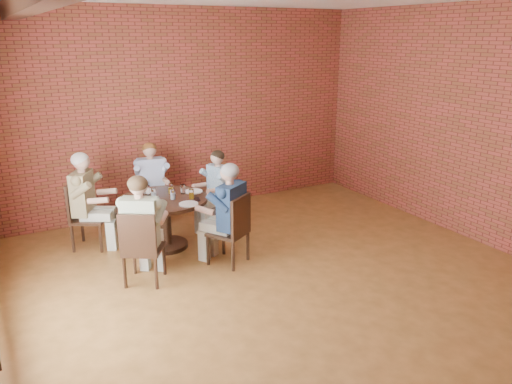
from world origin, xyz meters
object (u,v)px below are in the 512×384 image
chair_d (141,246)px  diner_e (228,214)px  chair_a (220,199)px  diner_d (142,230)px  chair_b (152,192)px  smartphone (197,199)px  chair_e (234,228)px  chair_c (82,213)px  diner_b (152,184)px  diner_c (88,201)px  diner_a (216,191)px  dining_table (164,213)px

chair_d → diner_e: 1.21m
chair_a → diner_d: (-1.57, -1.15, 0.19)m
chair_d → diner_d: 0.19m
chair_b → smartphone: 1.45m
chair_e → chair_c: bearing=-75.9°
diner_b → chair_c: diner_b is taller
diner_d → diner_e: bearing=-147.7°
chair_e → smartphone: (-0.24, 0.67, 0.23)m
chair_a → diner_c: diner_c is taller
diner_a → chair_c: size_ratio=1.31×
diner_a → chair_e: bearing=-28.9°
chair_a → diner_d: 1.96m
diner_a → chair_b: bearing=-153.3°
diner_c → diner_d: size_ratio=1.01×
chair_e → dining_table: bearing=-90.0°
diner_c → diner_a: bearing=-69.2°
chair_e → chair_d: bearing=-33.0°
diner_b → diner_c: 1.20m
diner_e → smartphone: diner_e is taller
chair_d → diner_d: bearing=-90.0°
chair_e → diner_e: size_ratio=0.70×
chair_a → diner_e: size_ratio=0.65×
chair_b → diner_b: 0.18m
smartphone → diner_e: bearing=-59.1°
diner_a → chair_b: size_ratio=1.37×
diner_e → smartphone: (-0.19, 0.59, 0.06)m
chair_b → dining_table: bearing=-90.0°
smartphone → diner_a: bearing=58.5°
chair_a → chair_d: 2.03m
chair_c → chair_b: bearing=-36.4°
dining_table → smartphone: (0.38, -0.30, 0.23)m
diner_d → chair_d: bearing=90.0°
chair_b → chair_d: 2.21m
smartphone → chair_c: bearing=161.4°
dining_table → chair_a: chair_a is taller
diner_c → diner_d: diner_c is taller
dining_table → diner_a: bearing=14.8°
chair_a → chair_b: chair_b is taller
chair_b → diner_c: bearing=-143.8°
diner_a → diner_e: size_ratio=0.92×
chair_b → chair_d: (-0.78, -2.07, 0.01)m
smartphone → chair_a: bearing=55.8°
chair_a → diner_a: (-0.07, -0.02, 0.14)m
chair_c → diner_e: (1.59, -1.47, 0.17)m
diner_a → chair_d: 1.97m
chair_d → chair_c: bearing=-42.7°
chair_c → dining_table: bearing=-90.0°
diner_a → diner_d: 1.88m
diner_d → smartphone: size_ratio=9.06×
chair_c → chair_d: size_ratio=1.01×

